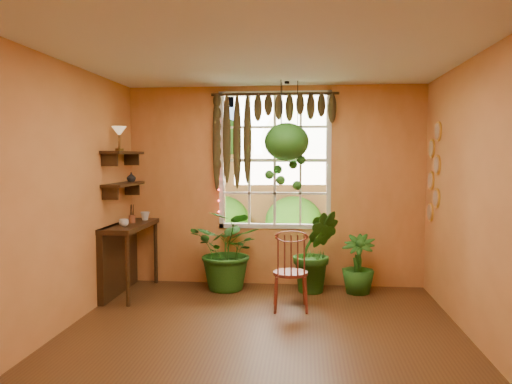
# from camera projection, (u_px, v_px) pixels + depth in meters

# --- Properties ---
(floor) EXTENTS (4.50, 4.50, 0.00)m
(floor) POSITION_uv_depth(u_px,v_px,m) (259.00, 345.00, 4.63)
(floor) COLOR #4E3016
(floor) RESTS_ON ground
(ceiling) EXTENTS (4.50, 4.50, 0.00)m
(ceiling) POSITION_uv_depth(u_px,v_px,m) (260.00, 50.00, 4.44)
(ceiling) COLOR silver
(ceiling) RESTS_ON wall_back
(wall_back) EXTENTS (4.00, 0.00, 4.00)m
(wall_back) POSITION_uv_depth(u_px,v_px,m) (275.00, 186.00, 6.77)
(wall_back) COLOR #D98D4A
(wall_back) RESTS_ON floor
(wall_left) EXTENTS (0.00, 4.50, 4.50)m
(wall_left) POSITION_uv_depth(u_px,v_px,m) (50.00, 199.00, 4.73)
(wall_left) COLOR #D98D4A
(wall_left) RESTS_ON floor
(wall_right) EXTENTS (0.00, 4.50, 4.50)m
(wall_right) POSITION_uv_depth(u_px,v_px,m) (488.00, 202.00, 4.34)
(wall_right) COLOR #D98D4A
(wall_right) RESTS_ON floor
(window) EXTENTS (1.52, 0.10, 1.86)m
(window) POSITION_uv_depth(u_px,v_px,m) (275.00, 160.00, 6.78)
(window) COLOR white
(window) RESTS_ON wall_back
(valance_vine) EXTENTS (1.70, 0.12, 1.10)m
(valance_vine) POSITION_uv_depth(u_px,v_px,m) (268.00, 117.00, 6.63)
(valance_vine) COLOR #34210E
(valance_vine) RESTS_ON window
(string_lights) EXTENTS (0.03, 0.03, 1.54)m
(string_lights) POSITION_uv_depth(u_px,v_px,m) (218.00, 157.00, 6.76)
(string_lights) COLOR #FF2633
(string_lights) RESTS_ON window
(wall_plates) EXTENTS (0.04, 0.32, 1.10)m
(wall_plates) POSITION_uv_depth(u_px,v_px,m) (434.00, 173.00, 6.11)
(wall_plates) COLOR beige
(wall_plates) RESTS_ON wall_right
(counter_ledge) EXTENTS (0.40, 1.20, 0.90)m
(counter_ledge) POSITION_uv_depth(u_px,v_px,m) (122.00, 250.00, 6.37)
(counter_ledge) COLOR #34210E
(counter_ledge) RESTS_ON floor
(shelf_lower) EXTENTS (0.25, 0.90, 0.04)m
(shelf_lower) POSITION_uv_depth(u_px,v_px,m) (124.00, 184.00, 6.31)
(shelf_lower) COLOR #34210E
(shelf_lower) RESTS_ON wall_left
(shelf_upper) EXTENTS (0.25, 0.90, 0.04)m
(shelf_upper) POSITION_uv_depth(u_px,v_px,m) (123.00, 153.00, 6.28)
(shelf_upper) COLOR #34210E
(shelf_upper) RESTS_ON wall_left
(backyard) EXTENTS (14.00, 10.00, 12.00)m
(backyard) POSITION_uv_depth(u_px,v_px,m) (297.00, 177.00, 11.34)
(backyard) COLOR #2A5418
(backyard) RESTS_ON ground
(windsor_chair) EXTENTS (0.43, 0.45, 1.07)m
(windsor_chair) POSITION_uv_depth(u_px,v_px,m) (291.00, 283.00, 5.68)
(windsor_chair) COLOR maroon
(windsor_chair) RESTS_ON floor
(potted_plant_left) EXTENTS (1.15, 1.06, 1.06)m
(potted_plant_left) POSITION_uv_depth(u_px,v_px,m) (229.00, 250.00, 6.53)
(potted_plant_left) COLOR #154913
(potted_plant_left) RESTS_ON floor
(potted_plant_mid) EXTENTS (0.64, 0.55, 1.06)m
(potted_plant_mid) POSITION_uv_depth(u_px,v_px,m) (316.00, 251.00, 6.41)
(potted_plant_mid) COLOR #154913
(potted_plant_mid) RESTS_ON floor
(potted_plant_right) EXTENTS (0.52, 0.52, 0.75)m
(potted_plant_right) POSITION_uv_depth(u_px,v_px,m) (358.00, 264.00, 6.38)
(potted_plant_right) COLOR #154913
(potted_plant_right) RESTS_ON floor
(hanging_basket) EXTENTS (0.56, 0.56, 1.39)m
(hanging_basket) POSITION_uv_depth(u_px,v_px,m) (287.00, 146.00, 6.33)
(hanging_basket) COLOR black
(hanging_basket) RESTS_ON ceiling
(cup_a) EXTENTS (0.14, 0.14, 0.09)m
(cup_a) POSITION_uv_depth(u_px,v_px,m) (124.00, 223.00, 6.06)
(cup_a) COLOR silver
(cup_a) RESTS_ON counter_ledge
(cup_b) EXTENTS (0.12, 0.12, 0.11)m
(cup_b) POSITION_uv_depth(u_px,v_px,m) (145.00, 216.00, 6.67)
(cup_b) COLOR beige
(cup_b) RESTS_ON counter_ledge
(brush_jar) EXTENTS (0.08, 0.08, 0.30)m
(brush_jar) POSITION_uv_depth(u_px,v_px,m) (132.00, 214.00, 6.40)
(brush_jar) COLOR brown
(brush_jar) RESTS_ON counter_ledge
(shelf_vase) EXTENTS (0.13, 0.13, 0.13)m
(shelf_vase) POSITION_uv_depth(u_px,v_px,m) (131.00, 177.00, 6.57)
(shelf_vase) COLOR #B2AD99
(shelf_vase) RESTS_ON shelf_lower
(tiffany_lamp) EXTENTS (0.18, 0.18, 0.30)m
(tiffany_lamp) POSITION_uv_depth(u_px,v_px,m) (119.00, 133.00, 6.10)
(tiffany_lamp) COLOR brown
(tiffany_lamp) RESTS_ON shelf_upper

